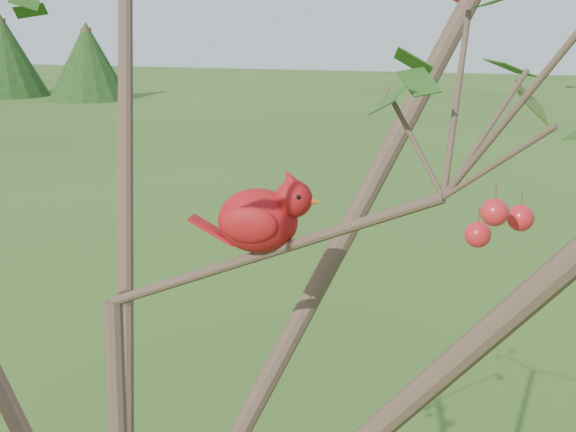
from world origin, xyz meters
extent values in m
sphere|color=red|center=(0.66, 0.09, 2.17)|extent=(0.04, 0.04, 0.04)
sphere|color=red|center=(0.60, 0.09, 2.14)|extent=(0.04, 0.04, 0.04)
sphere|color=red|center=(0.63, 0.02, 2.19)|extent=(0.04, 0.04, 0.04)
ellipsoid|color=#AC0E1A|center=(0.25, 0.08, 2.13)|extent=(0.15, 0.12, 0.11)
sphere|color=#AC0E1A|center=(0.31, 0.08, 2.17)|extent=(0.07, 0.07, 0.06)
cone|color=#AC0E1A|center=(0.30, 0.08, 2.20)|extent=(0.05, 0.04, 0.05)
cone|color=#D85914|center=(0.34, 0.09, 2.17)|extent=(0.03, 0.03, 0.02)
ellipsoid|color=black|center=(0.33, 0.09, 2.17)|extent=(0.02, 0.03, 0.03)
cube|color=#AC0E1A|center=(0.17, 0.06, 2.11)|extent=(0.08, 0.04, 0.05)
ellipsoid|color=#AC0E1A|center=(0.24, 0.11, 2.14)|extent=(0.10, 0.04, 0.06)
ellipsoid|color=#AC0E1A|center=(0.25, 0.03, 2.14)|extent=(0.10, 0.04, 0.06)
cylinder|color=#453025|center=(-14.28, 21.54, 1.15)|extent=(0.34, 0.34, 2.29)
cone|color=#183512|center=(-14.28, 21.54, 1.24)|extent=(2.68, 2.68, 2.49)
cylinder|color=#453025|center=(-17.76, 21.72, 1.29)|extent=(0.39, 0.39, 2.59)
cone|color=#183512|center=(-17.76, 21.72, 1.40)|extent=(3.02, 3.02, 2.80)
camera|label=1|loc=(0.72, -1.10, 2.45)|focal=50.00mm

